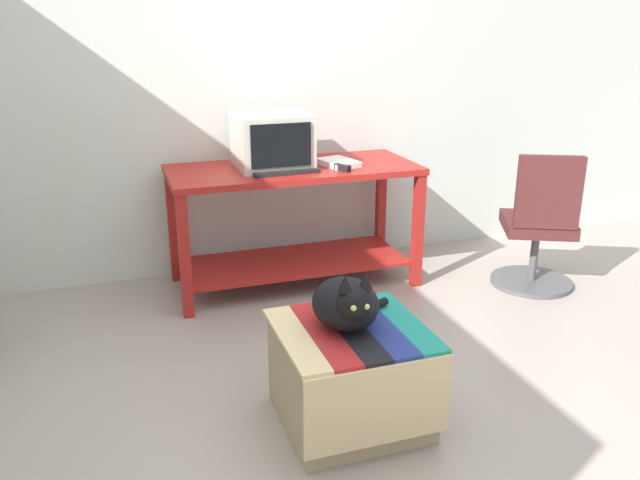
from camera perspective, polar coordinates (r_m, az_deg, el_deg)
The scene contains 11 objects.
ground_plane at distance 2.90m, azimuth 4.14°, elevation -15.81°, with size 14.00×14.00×0.00m, color #9E9389.
back_wall at distance 4.35m, azimuth -6.22°, elevation 14.26°, with size 8.00×0.10×2.60m, color silver.
desk at distance 4.10m, azimuth -2.33°, elevation 3.15°, with size 1.55×0.67×0.78m.
tv_monitor at distance 4.00m, azimuth -4.25°, elevation 8.67°, with size 0.44×0.43×0.33m.
keyboard at distance 3.87m, azimuth -3.14°, elevation 6.09°, with size 0.40×0.15×0.02m, color black.
book at distance 4.07m, azimuth 1.60°, elevation 6.84°, with size 0.19×0.26×0.03m, color white.
ottoman_with_blanket at distance 2.80m, azimuth 2.73°, elevation -11.85°, with size 0.60×0.61×0.44m.
cat at distance 2.65m, azimuth 2.42°, elevation -5.58°, with size 0.40×0.37×0.28m.
office_chair at distance 4.29m, azimuth 18.75°, elevation 0.79°, with size 0.56×0.56×0.89m.
stapler at distance 3.92m, azimuth 1.99°, elevation 6.39°, with size 0.04×0.11×0.04m, color black.
pen at distance 4.15m, azimuth 2.75°, elevation 6.89°, with size 0.01×0.01×0.14m, color #2351B2.
Camera 1 is at (-0.95, -2.18, 1.66)m, focal length 36.28 mm.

